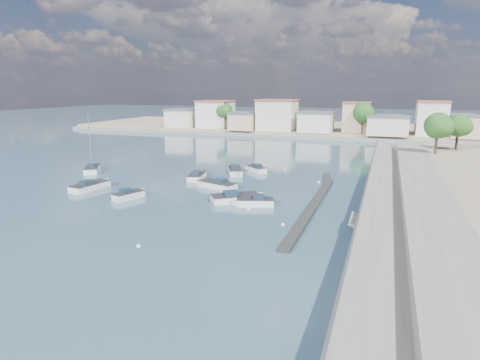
# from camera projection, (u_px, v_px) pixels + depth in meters

# --- Properties ---
(ground) EXTENTS (400.00, 400.00, 0.00)m
(ground) POSITION_uv_depth(u_px,v_px,m) (304.00, 159.00, 73.22)
(ground) COLOR #2A4054
(ground) RESTS_ON ground
(seawall_walkway) EXTENTS (5.00, 90.00, 1.80)m
(seawall_walkway) POSITION_uv_depth(u_px,v_px,m) (427.00, 203.00, 42.10)
(seawall_walkway) COLOR slate
(seawall_walkway) RESTS_ON ground
(breakwater) EXTENTS (2.00, 31.02, 0.35)m
(breakwater) POSITION_uv_depth(u_px,v_px,m) (316.00, 200.00, 45.87)
(breakwater) COLOR black
(breakwater) RESTS_ON ground
(far_shore_land) EXTENTS (160.00, 40.00, 1.40)m
(far_shore_land) POSITION_uv_depth(u_px,v_px,m) (338.00, 129.00, 120.66)
(far_shore_land) COLOR gray
(far_shore_land) RESTS_ON ground
(far_shore_quay) EXTENTS (160.00, 2.50, 0.80)m
(far_shore_quay) POSITION_uv_depth(u_px,v_px,m) (328.00, 138.00, 101.51)
(far_shore_quay) COLOR slate
(far_shore_quay) RESTS_ON ground
(far_town) EXTENTS (113.01, 12.80, 8.35)m
(far_town) POSITION_uv_depth(u_px,v_px,m) (375.00, 119.00, 102.32)
(far_town) COLOR beige
(far_town) RESTS_ON far_shore_land
(shore_trees) EXTENTS (74.56, 38.32, 7.92)m
(shore_trees) POSITION_uv_depth(u_px,v_px,m) (363.00, 116.00, 94.77)
(shore_trees) COLOR #38281E
(shore_trees) RESTS_ON ground
(motorboat_a) EXTENTS (2.66, 5.97, 1.48)m
(motorboat_a) POSITION_uv_depth(u_px,v_px,m) (92.00, 186.00, 51.65)
(motorboat_a) COLOR white
(motorboat_a) RESTS_ON ground
(motorboat_b) EXTENTS (2.67, 4.16, 1.48)m
(motorboat_b) POSITION_uv_depth(u_px,v_px,m) (130.00, 195.00, 47.16)
(motorboat_b) COLOR white
(motorboat_b) RESTS_ON ground
(motorboat_c) EXTENTS (5.99, 3.61, 1.48)m
(motorboat_c) POSITION_uv_depth(u_px,v_px,m) (216.00, 185.00, 52.39)
(motorboat_c) COLOR white
(motorboat_c) RESTS_ON ground
(motorboat_d) EXTENTS (4.60, 2.90, 1.48)m
(motorboat_d) POSITION_uv_depth(u_px,v_px,m) (253.00, 202.00, 44.28)
(motorboat_d) COLOR white
(motorboat_d) RESTS_ON ground
(motorboat_e) EXTENTS (2.76, 5.23, 1.48)m
(motorboat_e) POSITION_uv_depth(u_px,v_px,m) (197.00, 176.00, 57.47)
(motorboat_e) COLOR white
(motorboat_e) RESTS_ON ground
(motorboat_f) EXTENTS (4.23, 4.08, 1.48)m
(motorboat_f) POSITION_uv_depth(u_px,v_px,m) (255.00, 169.00, 62.65)
(motorboat_f) COLOR white
(motorboat_f) RESTS_ON ground
(motorboat_g) EXTENTS (3.81, 5.33, 1.48)m
(motorboat_g) POSITION_uv_depth(u_px,v_px,m) (235.00, 171.00, 60.80)
(motorboat_g) COLOR white
(motorboat_g) RESTS_ON ground
(motorboat_h) EXTENTS (5.69, 5.04, 1.48)m
(motorboat_h) POSITION_uv_depth(u_px,v_px,m) (238.00, 198.00, 46.00)
(motorboat_h) COLOR white
(motorboat_h) RESTS_ON ground
(sailboat) EXTENTS (4.76, 5.82, 9.00)m
(sailboat) POSITION_uv_depth(u_px,v_px,m) (92.00, 168.00, 62.86)
(sailboat) COLOR white
(sailboat) RESTS_ON ground
(mooring_buoys) EXTENTS (17.83, 35.64, 0.38)m
(mooring_buoys) POSITION_uv_depth(u_px,v_px,m) (286.00, 197.00, 47.67)
(mooring_buoys) COLOR white
(mooring_buoys) RESTS_ON ground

